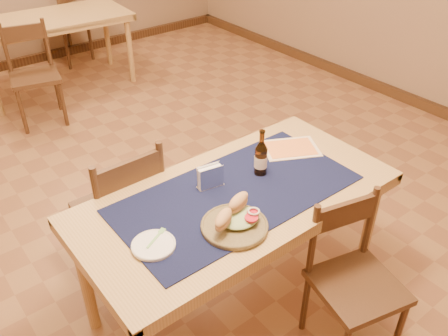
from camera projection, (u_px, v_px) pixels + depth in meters
room at (141, 22)px, 2.48m from camera, size 6.04×7.04×2.84m
main_table at (236, 207)px, 2.37m from camera, size 1.60×0.80×0.75m
placemat at (237, 193)px, 2.32m from camera, size 1.20×0.60×0.01m
baseboard at (161, 219)px, 3.24m from camera, size 6.00×7.00×0.10m
back_table at (50, 25)px, 4.77m from camera, size 1.61×0.88×0.75m
chair_main_far at (123, 210)px, 2.65m from camera, size 0.43×0.43×0.92m
chair_main_near at (353, 278)px, 2.29m from camera, size 0.47×0.47×0.84m
chair_back_near at (34, 73)px, 4.27m from camera, size 0.50×0.50×0.90m
chair_back_far at (67, 22)px, 5.47m from camera, size 0.54×0.54×0.92m
sandwich_plate at (235, 221)px, 2.10m from camera, size 0.30×0.30×0.12m
side_plate at (153, 245)px, 2.01m from camera, size 0.19×0.19×0.02m
fork at (157, 236)px, 2.04m from camera, size 0.13×0.08×0.00m
beer_bottle at (261, 158)px, 2.41m from camera, size 0.07×0.07×0.25m
napkin_holder at (210, 177)px, 2.33m from camera, size 0.14×0.07×0.12m
menu_card at (291, 148)px, 2.66m from camera, size 0.37×0.34×0.01m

